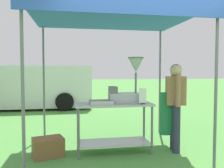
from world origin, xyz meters
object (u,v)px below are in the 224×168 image
at_px(donut_tray, 101,103).
at_px(van_white, 23,86).
at_px(supply_crate, 48,147).
at_px(donut_cart, 114,118).
at_px(donut_fryer, 128,84).
at_px(menu_sign, 143,97).
at_px(stall_canopy, 113,19).
at_px(vendor, 175,102).

xyz_separation_m(donut_tray, van_white, (-2.43, 5.77, -0.04)).
distance_m(donut_tray, supply_crate, 1.19).
relative_size(donut_cart, donut_tray, 3.22).
bearing_deg(donut_cart, donut_fryer, 14.40).
height_order(donut_fryer, menu_sign, donut_fryer).
height_order(menu_sign, supply_crate, menu_sign).
bearing_deg(stall_canopy, donut_tray, -143.50).
height_order(donut_cart, van_white, van_white).
bearing_deg(menu_sign, donut_tray, 172.59).
bearing_deg(vendor, menu_sign, -173.74).
bearing_deg(menu_sign, donut_cart, 159.67).
relative_size(donut_tray, vendor, 0.27).
bearing_deg(supply_crate, donut_cart, 0.85).
bearing_deg(stall_canopy, supply_crate, -174.31).
bearing_deg(vendor, stall_canopy, 169.60).
relative_size(stall_canopy, menu_sign, 10.50).
bearing_deg(supply_crate, vendor, -2.29).
xyz_separation_m(donut_cart, donut_tray, (-0.25, -0.08, 0.29)).
height_order(donut_fryer, supply_crate, donut_fryer).
xyz_separation_m(donut_fryer, menu_sign, (0.20, -0.25, -0.22)).
distance_m(stall_canopy, supply_crate, 2.53).
bearing_deg(donut_fryer, supply_crate, -176.44).
bearing_deg(donut_tray, donut_fryer, 16.50).
bearing_deg(donut_tray, supply_crate, 175.81).
relative_size(donut_cart, van_white, 0.26).
relative_size(stall_canopy, vendor, 1.82).
relative_size(supply_crate, van_white, 0.11).
bearing_deg(stall_canopy, menu_sign, -29.85).
xyz_separation_m(donut_tray, donut_fryer, (0.53, 0.16, 0.32)).
bearing_deg(vendor, donut_cart, 174.50).
bearing_deg(donut_tray, menu_sign, -7.41).
height_order(donut_cart, donut_fryer, donut_fryer).
relative_size(vendor, supply_crate, 2.74).
distance_m(stall_canopy, donut_fryer, 1.21).
xyz_separation_m(menu_sign, supply_crate, (-1.64, 0.16, -0.85)).
bearing_deg(supply_crate, van_white, 104.90).
xyz_separation_m(donut_cart, vendor, (1.12, -0.11, 0.27)).
relative_size(menu_sign, supply_crate, 0.48).
xyz_separation_m(menu_sign, vendor, (0.64, 0.07, -0.11)).
bearing_deg(van_white, supply_crate, -75.10).
height_order(vendor, supply_crate, vendor).
bearing_deg(menu_sign, stall_canopy, 150.15).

